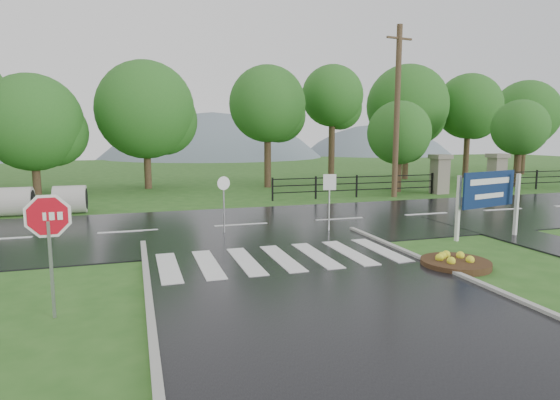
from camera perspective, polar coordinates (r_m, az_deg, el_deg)
name	(u,v)px	position (r m, az deg, el deg)	size (l,w,h in m)	color
ground	(371,335)	(8.41, 11.02, -15.83)	(120.00, 120.00, 0.00)	#2C5D1F
main_road	(241,226)	(17.47, -4.76, -3.17)	(90.00, 8.00, 0.04)	black
walkway	(557,246)	(16.62, 30.71, -4.86)	(2.20, 11.00, 0.04)	black
crosswalk	(282,258)	(12.75, 0.22, -7.07)	(6.50, 2.80, 0.02)	silver
pillar_west	(440,173)	(28.31, 18.90, 3.12)	(1.00, 1.00, 2.24)	gray
pillar_east	(497,171)	(30.85, 24.92, 3.17)	(1.00, 1.00, 2.24)	gray
fence_west	(357,184)	(25.61, 9.33, 1.95)	(9.58, 0.08, 1.20)	black
hills	(186,257)	(74.53, -11.37, -6.86)	(102.00, 48.00, 48.00)	slate
treeline	(209,186)	(31.28, -8.62, 1.72)	(83.20, 5.20, 10.00)	#215C1C
stop_sign	(48,226)	(9.44, -26.39, -2.90)	(1.09, 0.11, 2.46)	#939399
estate_billboard	(489,193)	(16.51, 24.11, 0.83)	(2.46, 0.67, 2.20)	silver
flower_bed	(456,262)	(12.91, 20.62, -7.09)	(1.74, 1.74, 0.35)	#332111
reg_sign_small	(329,191)	(16.25, 6.05, 1.12)	(0.44, 0.12, 2.02)	#939399
reg_sign_round	(224,197)	(15.93, -6.87, 0.37)	(0.45, 0.13, 1.98)	#939399
utility_pole_east	(397,111)	(26.04, 14.07, 10.45)	(1.61, 0.32, 9.04)	#473523
entrance_tree_left	(399,133)	(28.45, 14.32, 7.91)	(3.71, 3.71, 5.33)	#3D2B1C
entrance_tree_right	(520,128)	(33.90, 27.21, 7.83)	(3.52, 3.52, 5.58)	#3D2B1C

